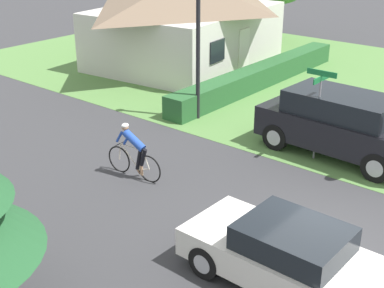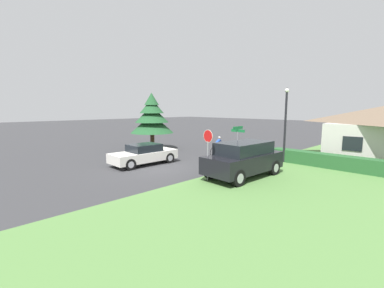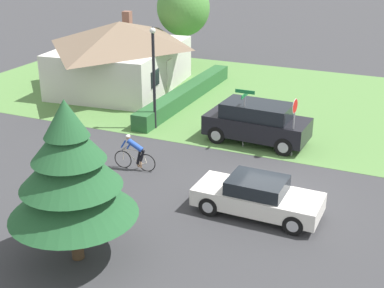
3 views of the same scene
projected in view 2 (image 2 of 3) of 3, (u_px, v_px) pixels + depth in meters
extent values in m
plane|color=#38383A|center=(157.00, 168.00, 15.84)|extent=(140.00, 140.00, 0.00)
cube|color=black|center=(352.00, 144.00, 16.19)|extent=(1.10, 0.17, 0.90)
cube|color=#285B2D|center=(365.00, 166.00, 14.59)|extent=(11.09, 0.90, 0.85)
cube|color=silver|center=(144.00, 156.00, 16.87)|extent=(1.84, 4.41, 0.60)
cube|color=black|center=(144.00, 148.00, 16.82)|extent=(1.59, 1.96, 0.48)
cylinder|color=black|center=(155.00, 155.00, 18.49)|extent=(0.24, 0.69, 0.69)
cylinder|color=#ADADB2|center=(155.00, 155.00, 18.49)|extent=(0.25, 0.40, 0.40)
cylinder|color=black|center=(169.00, 158.00, 17.35)|extent=(0.24, 0.69, 0.69)
cylinder|color=#ADADB2|center=(169.00, 158.00, 17.35)|extent=(0.25, 0.40, 0.40)
cylinder|color=black|center=(117.00, 161.00, 16.45)|extent=(0.24, 0.69, 0.69)
cylinder|color=#ADADB2|center=(117.00, 161.00, 16.45)|extent=(0.25, 0.40, 0.40)
cylinder|color=black|center=(130.00, 165.00, 15.31)|extent=(0.24, 0.69, 0.69)
cylinder|color=#ADADB2|center=(130.00, 165.00, 15.31)|extent=(0.25, 0.40, 0.40)
torus|color=black|center=(213.00, 152.00, 19.43)|extent=(0.10, 0.78, 0.78)
torus|color=black|center=(221.00, 151.00, 20.23)|extent=(0.10, 0.78, 0.78)
cylinder|color=beige|center=(215.00, 150.00, 19.61)|extent=(0.05, 0.19, 0.62)
cylinder|color=beige|center=(218.00, 149.00, 19.90)|extent=(0.09, 0.67, 0.66)
cylinder|color=beige|center=(218.00, 145.00, 19.81)|extent=(0.10, 0.80, 0.06)
cylinder|color=beige|center=(214.00, 153.00, 19.57)|extent=(0.06, 0.36, 0.16)
cylinder|color=beige|center=(214.00, 149.00, 19.47)|extent=(0.05, 0.22, 0.49)
cylinder|color=beige|center=(221.00, 147.00, 20.17)|extent=(0.05, 0.12, 0.51)
cylinder|color=black|center=(221.00, 144.00, 20.10)|extent=(0.44, 0.06, 0.02)
ellipsoid|color=black|center=(215.00, 145.00, 19.51)|extent=(0.09, 0.21, 0.05)
cylinder|color=black|center=(215.00, 148.00, 19.54)|extent=(0.13, 0.26, 0.52)
cylinder|color=black|center=(216.00, 149.00, 19.66)|extent=(0.13, 0.27, 0.67)
cylinder|color=tan|center=(215.00, 153.00, 19.65)|extent=(0.08, 0.08, 0.30)
cylinder|color=tan|center=(217.00, 154.00, 19.74)|extent=(0.17, 0.08, 0.21)
cylinder|color=#264CB2|center=(217.00, 142.00, 19.70)|extent=(0.27, 0.72, 0.54)
cylinder|color=#264CB2|center=(219.00, 142.00, 19.90)|extent=(0.09, 0.26, 0.36)
cylinder|color=#264CB2|center=(221.00, 142.00, 20.10)|extent=(0.09, 0.26, 0.36)
sphere|color=tan|center=(219.00, 138.00, 19.88)|extent=(0.19, 0.19, 0.19)
ellipsoid|color=white|center=(219.00, 137.00, 19.87)|extent=(0.22, 0.18, 0.12)
cube|color=black|center=(243.00, 162.00, 13.77)|extent=(2.22, 4.79, 0.90)
cube|color=black|center=(244.00, 148.00, 13.69)|extent=(1.91, 3.15, 0.65)
cylinder|color=black|center=(247.00, 163.00, 15.56)|extent=(0.28, 0.83, 0.82)
cylinder|color=#ADADB2|center=(247.00, 163.00, 15.56)|extent=(0.28, 0.49, 0.48)
cylinder|color=black|center=(274.00, 168.00, 14.22)|extent=(0.28, 0.83, 0.82)
cylinder|color=#ADADB2|center=(274.00, 168.00, 14.22)|extent=(0.28, 0.49, 0.48)
cylinder|color=black|center=(210.00, 171.00, 13.44)|extent=(0.28, 0.83, 0.82)
cylinder|color=#ADADB2|center=(210.00, 171.00, 13.44)|extent=(0.28, 0.49, 0.48)
cylinder|color=black|center=(238.00, 178.00, 12.09)|extent=(0.28, 0.83, 0.82)
cylinder|color=#ADADB2|center=(238.00, 178.00, 12.09)|extent=(0.28, 0.49, 0.48)
cylinder|color=gray|center=(208.00, 161.00, 13.05)|extent=(0.07, 0.07, 2.03)
cylinder|color=red|center=(208.00, 136.00, 12.87)|extent=(0.61, 0.07, 0.61)
cylinder|color=silver|center=(208.00, 136.00, 12.87)|extent=(0.65, 0.07, 0.65)
cylinder|color=black|center=(285.00, 128.00, 17.31)|extent=(0.14, 0.14, 4.72)
sphere|color=white|center=(287.00, 90.00, 16.97)|extent=(0.29, 0.29, 0.29)
cone|color=black|center=(287.00, 88.00, 16.95)|extent=(0.17, 0.17, 0.11)
cylinder|color=gray|center=(237.00, 153.00, 14.50)|extent=(0.06, 0.06, 2.38)
cube|color=#197238|center=(238.00, 131.00, 14.33)|extent=(0.90, 0.03, 0.16)
cube|color=#197238|center=(238.00, 128.00, 14.30)|extent=(0.03, 0.90, 0.16)
cylinder|color=#4C3823|center=(152.00, 141.00, 23.10)|extent=(0.37, 0.37, 1.50)
cone|color=#23562D|center=(152.00, 123.00, 22.87)|extent=(3.79, 3.79, 1.69)
cone|color=#23562D|center=(152.00, 114.00, 22.76)|extent=(2.96, 2.96, 1.49)
cone|color=#23562D|center=(152.00, 106.00, 22.66)|extent=(2.12, 2.12, 1.29)
cone|color=#23562D|center=(152.00, 99.00, 22.58)|extent=(1.29, 1.29, 1.08)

